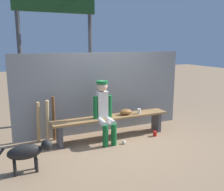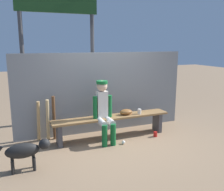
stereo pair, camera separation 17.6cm
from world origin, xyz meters
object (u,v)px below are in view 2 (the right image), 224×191
object	(u,v)px
cup_on_ground	(155,134)
dugout_bench	(112,121)
baseball_glove	(126,112)
bat_wood_dark	(54,118)
bat_wood_natural	(48,120)
scoreboard	(60,16)
bat_wood_tan	(38,121)
dog	(26,150)
cup_on_bench	(139,111)
baseball	(123,142)
player_seated	(104,109)

from	to	relation	value
cup_on_ground	dugout_bench	bearing A→B (deg)	161.56
dugout_bench	baseball_glove	xyz separation A→B (m)	(0.33, 0.00, 0.17)
dugout_bench	bat_wood_dark	size ratio (longest dim) A/B	2.70
baseball_glove	bat_wood_natural	distance (m)	1.65
scoreboard	bat_wood_tan	bearing A→B (deg)	-121.97
baseball_glove	dog	xyz separation A→B (m)	(-2.11, -0.79, -0.20)
bat_wood_tan	cup_on_bench	size ratio (longest dim) A/B	7.77
baseball	dog	size ratio (longest dim) A/B	0.09
cup_on_ground	baseball	bearing A→B (deg)	-172.17
player_seated	bat_wood_dark	size ratio (longest dim) A/B	1.33
bat_wood_natural	baseball_glove	bearing A→B (deg)	-11.95
player_seated	cup_on_bench	world-z (taller)	player_seated
dugout_bench	cup_on_bench	size ratio (longest dim) A/B	23.24
cup_on_bench	dog	distance (m)	2.53
bat_wood_natural	baseball	xyz separation A→B (m)	(1.37, -0.75, -0.41)
dugout_bench	bat_wood_natural	distance (m)	1.34
dog	bat_wood_dark	bearing A→B (deg)	61.42
dugout_bench	bat_wood_natural	xyz separation A→B (m)	(-1.29, 0.34, 0.07)
bat_wood_dark	scoreboard	xyz separation A→B (m)	(0.45, 1.26, 2.17)
bat_wood_dark	baseball	distance (m)	1.52
bat_wood_natural	player_seated	bearing A→B (deg)	-22.87
bat_wood_dark	dugout_bench	bearing A→B (deg)	-16.71
baseball_glove	cup_on_ground	world-z (taller)	baseball_glove
baseball	dog	world-z (taller)	dog
player_seated	bat_wood_natural	world-z (taller)	player_seated
bat_wood_dark	cup_on_bench	size ratio (longest dim) A/B	8.59
bat_wood_natural	cup_on_bench	world-z (taller)	bat_wood_natural
bat_wood_tan	bat_wood_dark	bearing A→B (deg)	-6.58
bat_wood_tan	cup_on_ground	world-z (taller)	bat_wood_tan
cup_on_bench	dog	xyz separation A→B (m)	(-2.41, -0.74, -0.20)
bat_wood_dark	dog	world-z (taller)	bat_wood_dark
bat_wood_dark	cup_on_bench	world-z (taller)	bat_wood_dark
bat_wood_natural	cup_on_ground	xyz separation A→B (m)	(2.19, -0.64, -0.39)
dugout_bench	bat_wood_dark	xyz separation A→B (m)	(-1.16, 0.35, 0.10)
dugout_bench	baseball	world-z (taller)	dugout_bench
baseball_glove	baseball	size ratio (longest dim) A/B	3.78
dugout_bench	scoreboard	xyz separation A→B (m)	(-0.71, 1.61, 2.27)
scoreboard	dugout_bench	bearing A→B (deg)	-66.18
player_seated	cup_on_ground	distance (m)	1.30
bat_wood_dark	cup_on_bench	bearing A→B (deg)	-12.71
player_seated	cup_on_bench	size ratio (longest dim) A/B	11.41
dugout_bench	player_seated	size ratio (longest dim) A/B	2.04
bat_wood_natural	cup_on_bench	xyz separation A→B (m)	(1.92, -0.40, 0.09)
scoreboard	dog	world-z (taller)	scoreboard
baseball_glove	bat_wood_dark	xyz separation A→B (m)	(-1.49, 0.35, -0.07)
player_seated	dog	xyz separation A→B (m)	(-1.56, -0.68, -0.35)
bat_wood_tan	dog	distance (m)	1.22
player_seated	dog	world-z (taller)	player_seated
dugout_bench	player_seated	distance (m)	0.39
bat_wood_dark	dog	distance (m)	1.31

